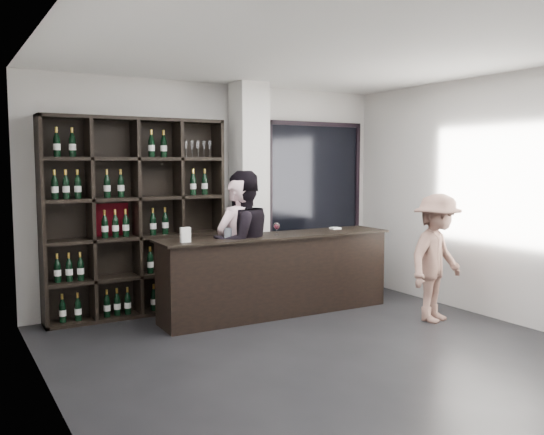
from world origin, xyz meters
TOP-DOWN VIEW (x-y plane):
  - floor at (0.00, 0.00)m, footprint 5.00×5.50m
  - wine_shelf at (-1.15, 2.57)m, footprint 2.20×0.35m
  - structural_column at (0.35, 2.47)m, footprint 0.40×0.40m
  - glass_panel at (1.55, 2.69)m, footprint 1.60×0.08m
  - tasting_counter at (0.35, 1.75)m, footprint 3.01×0.63m
  - taster_pink at (-0.15, 1.85)m, footprint 0.72×0.59m
  - taster_black at (-0.10, 1.85)m, footprint 0.99×0.84m
  - customer at (1.80, 0.53)m, footprint 1.09×0.80m
  - wine_glass at (0.31, 1.69)m, footprint 0.09×0.09m
  - spit_cup at (-0.33, 1.73)m, footprint 0.10×0.10m
  - napkin_stack at (1.32, 1.87)m, footprint 0.13×0.13m
  - card_stand at (-0.88, 1.67)m, footprint 0.11×0.06m

SIDE VIEW (x-z plane):
  - floor at x=0.00m, z-range -0.01..0.00m
  - tasting_counter at x=0.35m, z-range 0.00..0.99m
  - customer at x=1.80m, z-range 0.00..1.50m
  - taster_pink at x=-0.15m, z-range 0.00..1.69m
  - taster_black at x=-0.10m, z-range 0.00..1.77m
  - napkin_stack at x=1.32m, z-range 0.99..1.01m
  - spit_cup at x=-0.33m, z-range 0.99..1.11m
  - card_stand at x=-0.88m, z-range 0.99..1.15m
  - wine_glass at x=0.31m, z-range 0.99..1.16m
  - wine_shelf at x=-1.15m, z-range 0.00..2.40m
  - glass_panel at x=1.55m, z-range 0.35..2.45m
  - structural_column at x=0.35m, z-range 0.00..2.90m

